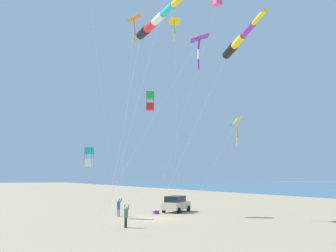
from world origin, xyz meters
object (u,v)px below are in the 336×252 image
at_px(kite_windsock_long_streamer_left, 238,42).
at_px(kite_delta_white_trailing, 237,121).
at_px(parked_car, 176,204).
at_px(kite_delta_green_low_center, 199,38).
at_px(kite_delta_black_fish_shape, 134,19).
at_px(kite_box_yellow_midlevel, 89,157).
at_px(kite_box_striped_overhead, 150,101).
at_px(person_adult_flyer, 119,207).
at_px(person_child_green_jacket, 126,215).
at_px(cooler_box, 156,212).
at_px(kite_delta_red_high_left, 174,22).
at_px(kite_windsock_rainbow_low_near, 156,21).

bearing_deg(kite_windsock_long_streamer_left, kite_delta_white_trailing, -126.09).
height_order(parked_car, kite_windsock_long_streamer_left, kite_windsock_long_streamer_left).
distance_m(kite_delta_green_low_center, kite_delta_black_fish_shape, 5.11).
bearing_deg(kite_delta_green_low_center, kite_box_yellow_midlevel, -72.44).
relative_size(kite_delta_white_trailing, kite_box_striped_overhead, 0.84).
bearing_deg(kite_delta_black_fish_shape, person_adult_flyer, -104.42).
xyz_separation_m(kite_box_yellow_midlevel, kite_delta_green_low_center, (-4.52, 14.28, 8.16)).
xyz_separation_m(person_child_green_jacket, kite_windsock_long_streamer_left, (-5.38, 7.98, 12.55)).
xyz_separation_m(parked_car, cooler_box, (2.91, 0.77, -0.74)).
xyz_separation_m(cooler_box, kite_delta_white_trailing, (-4.83, 8.55, 9.28)).
bearing_deg(kite_delta_green_low_center, person_child_green_jacket, -60.02).
height_order(kite_delta_white_trailing, kite_box_yellow_midlevel, kite_delta_white_trailing).
bearing_deg(kite_windsock_long_streamer_left, kite_delta_red_high_left, -99.40).
relative_size(parked_car, kite_box_striped_overhead, 0.34).
xyz_separation_m(parked_car, kite_delta_red_high_left, (1.76, 3.04, 20.75)).
distance_m(cooler_box, person_child_green_jacket, 11.17).
height_order(kite_delta_white_trailing, kite_delta_black_fish_shape, kite_delta_black_fish_shape).
relative_size(cooler_box, kite_delta_red_high_left, 0.03).
bearing_deg(kite_box_yellow_midlevel, kite_delta_white_trailing, 147.67).
relative_size(person_adult_flyer, kite_box_yellow_midlevel, 0.19).
xyz_separation_m(kite_delta_red_high_left, kite_windsock_rainbow_low_near, (11.80, 21.28, -11.31)).
height_order(kite_box_yellow_midlevel, kite_windsock_long_streamer_left, kite_windsock_long_streamer_left).
xyz_separation_m(kite_delta_white_trailing, kite_windsock_long_streamer_left, (6.11, 8.38, 4.04)).
xyz_separation_m(kite_box_yellow_midlevel, kite_windsock_rainbow_low_near, (2.88, 22.96, 4.33)).
relative_size(person_child_green_jacket, kite_delta_black_fish_shape, 0.11).
bearing_deg(cooler_box, kite_windsock_long_streamer_left, 85.69).
bearing_deg(kite_delta_black_fish_shape, kite_delta_green_low_center, 155.16).
xyz_separation_m(kite_delta_green_low_center, kite_delta_black_fish_shape, (4.44, -2.05, 1.47)).
height_order(kite_windsock_long_streamer_left, kite_delta_red_high_left, kite_delta_red_high_left).
bearing_deg(kite_delta_white_trailing, kite_delta_red_high_left, -59.66).
bearing_deg(kite_delta_black_fish_shape, kite_box_striped_overhead, -118.66).
height_order(kite_box_yellow_midlevel, kite_delta_black_fish_shape, kite_delta_black_fish_shape).
bearing_deg(parked_car, kite_box_yellow_midlevel, 7.22).
height_order(kite_box_yellow_midlevel, kite_box_striped_overhead, kite_box_striped_overhead).
relative_size(parked_car, person_child_green_jacket, 2.50).
bearing_deg(kite_windsock_rainbow_low_near, kite_delta_white_trailing, -135.91).
height_order(kite_box_yellow_midlevel, kite_delta_red_high_left, kite_delta_red_high_left).
bearing_deg(kite_delta_black_fish_shape, kite_windsock_rainbow_low_near, 74.57).
distance_m(cooler_box, kite_windsock_long_streamer_left, 21.57).
distance_m(person_child_green_jacket, kite_delta_green_low_center, 14.89).
bearing_deg(kite_windsock_long_streamer_left, cooler_box, -94.31).
height_order(parked_car, person_child_green_jacket, parked_car).
height_order(cooler_box, kite_windsock_rainbow_low_near, kite_windsock_rainbow_low_near).
relative_size(kite_box_yellow_midlevel, kite_windsock_rainbow_low_near, 0.48).
distance_m(cooler_box, kite_windsock_rainbow_low_near, 27.77).
relative_size(person_child_green_jacket, kite_delta_white_trailing, 0.16).
height_order(person_child_green_jacket, kite_windsock_rainbow_low_near, kite_windsock_rainbow_low_near).
bearing_deg(kite_box_striped_overhead, kite_delta_white_trailing, 128.76).
relative_size(kite_box_yellow_midlevel, kite_delta_red_high_left, 0.44).
bearing_deg(kite_box_yellow_midlevel, kite_delta_red_high_left, 169.31).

